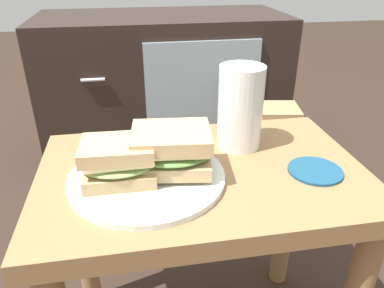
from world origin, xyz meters
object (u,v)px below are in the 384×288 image
at_px(sandwich_back, 171,149).
at_px(coaster, 315,171).
at_px(beer_glass, 240,108).
at_px(sandwich_front, 119,161).
at_px(plate, 147,177).
at_px(tv_cabinet, 164,87).
at_px(paper_bag, 261,160).

xyz_separation_m(sandwich_back, coaster, (0.24, -0.03, -0.05)).
bearing_deg(beer_glass, sandwich_front, -155.83).
bearing_deg(coaster, sandwich_back, 172.40).
distance_m(plate, sandwich_back, 0.06).
height_order(plate, sandwich_front, sandwich_front).
distance_m(sandwich_front, beer_glass, 0.25).
relative_size(sandwich_front, sandwich_back, 0.81).
bearing_deg(sandwich_back, tv_cabinet, 85.06).
distance_m(beer_glass, paper_bag, 0.57).
distance_m(beer_glass, coaster, 0.17).
xyz_separation_m(sandwich_front, beer_glass, (0.22, 0.10, 0.03)).
xyz_separation_m(sandwich_front, paper_bag, (0.43, 0.49, -0.32)).
xyz_separation_m(beer_glass, coaster, (0.10, -0.12, -0.07)).
bearing_deg(paper_bag, coaster, -101.84).
bearing_deg(coaster, beer_glass, 130.41).
relative_size(sandwich_back, coaster, 1.63).
height_order(sandwich_front, beer_glass, beer_glass).
bearing_deg(plate, sandwich_front, -170.87).
bearing_deg(tv_cabinet, sandwich_front, -99.79).
relative_size(coaster, paper_bag, 0.25).
bearing_deg(paper_bag, sandwich_back, -126.06).
xyz_separation_m(tv_cabinet, beer_glass, (0.06, -0.87, 0.25)).
height_order(plate, paper_bag, plate).
xyz_separation_m(plate, coaster, (0.28, -0.03, -0.00)).
bearing_deg(tv_cabinet, sandwich_back, -94.94).
height_order(tv_cabinet, beer_glass, beer_glass).
height_order(tv_cabinet, sandwich_front, tv_cabinet).
bearing_deg(sandwich_front, paper_bag, 48.62).
xyz_separation_m(plate, beer_glass, (0.18, 0.09, 0.07)).
xyz_separation_m(sandwich_back, paper_bag, (0.35, 0.48, -0.33)).
relative_size(plate, coaster, 2.79).
xyz_separation_m(beer_glass, paper_bag, (0.21, 0.39, -0.35)).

